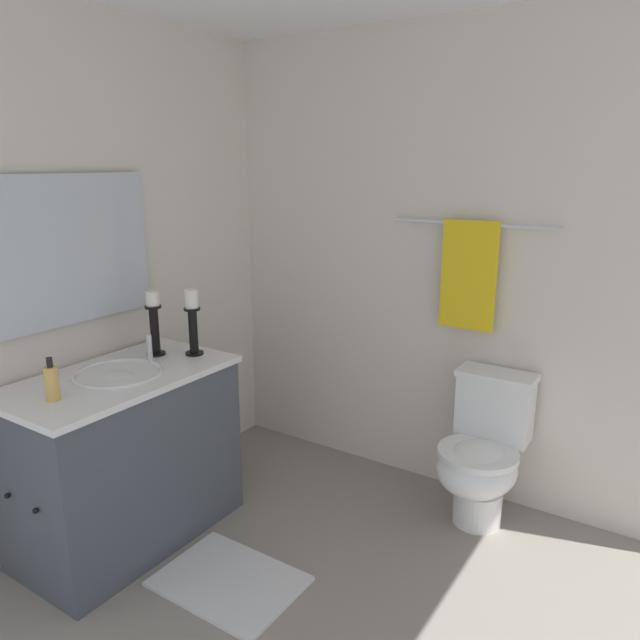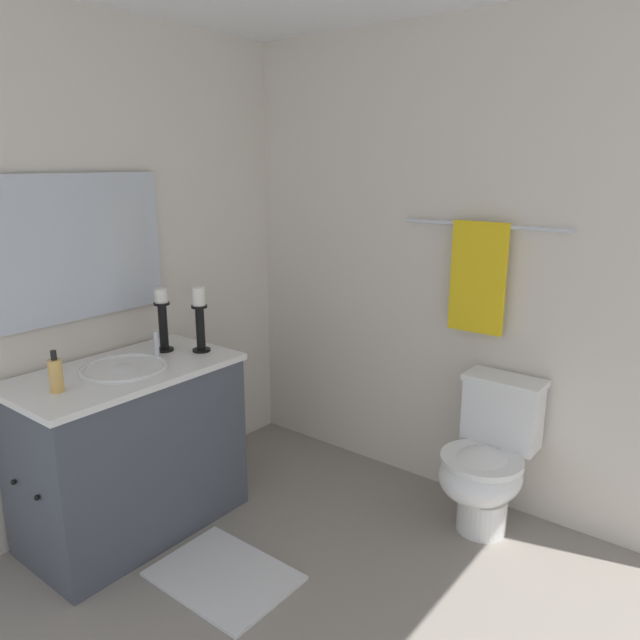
# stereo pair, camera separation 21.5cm
# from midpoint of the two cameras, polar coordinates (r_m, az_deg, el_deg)

# --- Properties ---
(floor) EXTENTS (2.80, 2.41, 0.02)m
(floor) POSITION_cam_midpoint_polar(r_m,az_deg,el_deg) (2.73, 2.77, -25.74)
(floor) COLOR gray
(floor) RESTS_ON ground
(wall_back) EXTENTS (2.80, 0.04, 2.45)m
(wall_back) POSITION_cam_midpoint_polar(r_m,az_deg,el_deg) (3.18, 15.75, 4.52)
(wall_back) COLOR silver
(wall_back) RESTS_ON ground
(wall_left) EXTENTS (0.04, 2.41, 2.45)m
(wall_left) POSITION_cam_midpoint_polar(r_m,az_deg,el_deg) (3.14, -18.26, 4.20)
(wall_left) COLOR silver
(wall_left) RESTS_ON ground
(vanity_cabinet) EXTENTS (0.58, 1.04, 0.83)m
(vanity_cabinet) POSITION_cam_midpoint_polar(r_m,az_deg,el_deg) (3.06, -15.60, -11.85)
(vanity_cabinet) COLOR #474C56
(vanity_cabinet) RESTS_ON ground
(sink_basin) EXTENTS (0.40, 0.40, 0.24)m
(sink_basin) POSITION_cam_midpoint_polar(r_m,az_deg,el_deg) (2.92, -16.09, -5.20)
(sink_basin) COLOR white
(sink_basin) RESTS_ON vanity_cabinet
(mirror) EXTENTS (0.02, 0.89, 0.68)m
(mirror) POSITION_cam_midpoint_polar(r_m,az_deg,el_deg) (3.01, -20.06, 6.48)
(mirror) COLOR silver
(candle_holder_tall) EXTENTS (0.09, 0.09, 0.33)m
(candle_holder_tall) POSITION_cam_midpoint_polar(r_m,az_deg,el_deg) (3.03, -9.39, 0.23)
(candle_holder_tall) COLOR black
(candle_holder_tall) RESTS_ON vanity_cabinet
(candle_holder_short) EXTENTS (0.09, 0.09, 0.32)m
(candle_holder_short) POSITION_cam_midpoint_polar(r_m,az_deg,el_deg) (3.08, -12.82, 0.14)
(candle_holder_short) COLOR black
(candle_holder_short) RESTS_ON vanity_cabinet
(soap_bottle) EXTENTS (0.06, 0.06, 0.18)m
(soap_bottle) POSITION_cam_midpoint_polar(r_m,az_deg,el_deg) (2.69, -21.75, -4.89)
(soap_bottle) COLOR #E5B259
(soap_bottle) RESTS_ON vanity_cabinet
(toilet) EXTENTS (0.39, 0.54, 0.75)m
(toilet) POSITION_cam_midpoint_polar(r_m,az_deg,el_deg) (3.10, 17.58, -12.70)
(toilet) COLOR white
(toilet) RESTS_ON ground
(towel_bar) EXTENTS (0.85, 0.02, 0.02)m
(towel_bar) POSITION_cam_midpoint_polar(r_m,az_deg,el_deg) (3.06, 17.21, 8.59)
(towel_bar) COLOR silver
(towel_near_vanity) EXTENTS (0.28, 0.03, 0.55)m
(towel_near_vanity) POSITION_cam_midpoint_polar(r_m,az_deg,el_deg) (3.08, 16.72, 3.85)
(towel_near_vanity) COLOR yellow
(towel_near_vanity) RESTS_ON towel_bar
(bath_mat) EXTENTS (0.60, 0.44, 0.02)m
(bath_mat) POSITION_cam_midpoint_polar(r_m,az_deg,el_deg) (2.87, -6.84, -23.06)
(bath_mat) COLOR silver
(bath_mat) RESTS_ON ground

